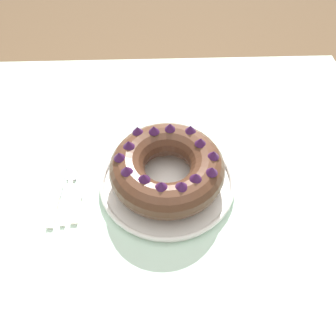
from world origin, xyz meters
The scene contains 7 objects.
ground_plane centered at (0.00, 0.00, 0.00)m, with size 8.00×8.00×0.00m, color brown.
dining_table centered at (0.00, 0.00, 0.67)m, with size 1.33×1.25×0.75m.
serving_dish centered at (0.02, 0.03, 0.76)m, with size 0.35×0.35×0.02m.
bundt_cake centered at (0.02, 0.03, 0.81)m, with size 0.29×0.29×0.10m.
fork centered at (-0.24, 0.03, 0.75)m, with size 0.02×0.19×0.01m.
serving_knife centered at (-0.27, 0.00, 0.75)m, with size 0.02×0.20×0.01m.
cake_knife centered at (-0.21, -0.01, 0.75)m, with size 0.02×0.16×0.01m.
Camera 1 is at (-0.00, -0.48, 1.44)m, focal length 35.00 mm.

